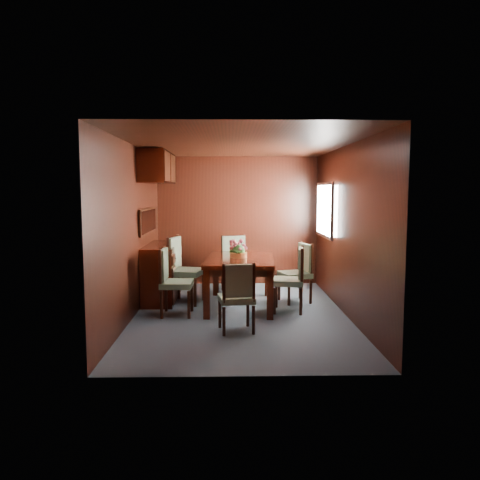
{
  "coord_description": "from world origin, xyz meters",
  "views": [
    {
      "loc": [
        -0.15,
        -6.54,
        1.76
      ],
      "look_at": [
        0.0,
        0.21,
        1.05
      ],
      "focal_mm": 35.0,
      "sensor_mm": 36.0,
      "label": 1
    }
  ],
  "objects_px": {
    "chair_head": "(237,294)",
    "dining_table": "(240,264)",
    "chair_left_near": "(172,278)",
    "sideboard": "(162,272)",
    "chair_right_near": "(293,276)",
    "flower_centerpiece": "(238,249)"
  },
  "relations": [
    {
      "from": "sideboard",
      "to": "chair_right_near",
      "type": "xyz_separation_m",
      "value": [
        2.03,
        -0.85,
        0.08
      ]
    },
    {
      "from": "chair_left_near",
      "to": "chair_head",
      "type": "height_order",
      "value": "chair_left_near"
    },
    {
      "from": "chair_right_near",
      "to": "dining_table",
      "type": "bearing_deg",
      "value": 75.99
    },
    {
      "from": "chair_right_near",
      "to": "chair_head",
      "type": "distance_m",
      "value": 1.31
    },
    {
      "from": "chair_head",
      "to": "sideboard",
      "type": "bearing_deg",
      "value": 113.43
    },
    {
      "from": "sideboard",
      "to": "chair_left_near",
      "type": "height_order",
      "value": "chair_left_near"
    },
    {
      "from": "dining_table",
      "to": "chair_right_near",
      "type": "height_order",
      "value": "chair_right_near"
    },
    {
      "from": "sideboard",
      "to": "flower_centerpiece",
      "type": "xyz_separation_m",
      "value": [
        1.23,
        -0.5,
        0.44
      ]
    },
    {
      "from": "chair_head",
      "to": "dining_table",
      "type": "bearing_deg",
      "value": 78.01
    },
    {
      "from": "chair_left_near",
      "to": "flower_centerpiece",
      "type": "relative_size",
      "value": 3.45
    },
    {
      "from": "chair_head",
      "to": "chair_left_near",
      "type": "bearing_deg",
      "value": 127.64
    },
    {
      "from": "chair_left_near",
      "to": "flower_centerpiece",
      "type": "xyz_separation_m",
      "value": [
        0.96,
        0.5,
        0.35
      ]
    },
    {
      "from": "sideboard",
      "to": "dining_table",
      "type": "height_order",
      "value": "sideboard"
    },
    {
      "from": "dining_table",
      "to": "chair_left_near",
      "type": "bearing_deg",
      "value": -150.29
    },
    {
      "from": "dining_table",
      "to": "chair_head",
      "type": "height_order",
      "value": "chair_head"
    },
    {
      "from": "sideboard",
      "to": "flower_centerpiece",
      "type": "height_order",
      "value": "flower_centerpiece"
    },
    {
      "from": "dining_table",
      "to": "flower_centerpiece",
      "type": "height_order",
      "value": "flower_centerpiece"
    },
    {
      "from": "chair_right_near",
      "to": "sideboard",
      "type": "bearing_deg",
      "value": 76.84
    },
    {
      "from": "dining_table",
      "to": "chair_left_near",
      "type": "xyz_separation_m",
      "value": [
        -0.98,
        -0.49,
        -0.11
      ]
    },
    {
      "from": "sideboard",
      "to": "chair_left_near",
      "type": "relative_size",
      "value": 1.45
    },
    {
      "from": "chair_head",
      "to": "flower_centerpiece",
      "type": "distance_m",
      "value": 1.41
    },
    {
      "from": "chair_right_near",
      "to": "chair_head",
      "type": "relative_size",
      "value": 1.07
    }
  ]
}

